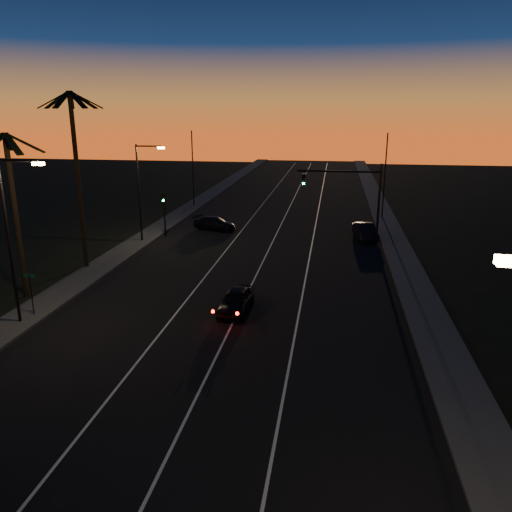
% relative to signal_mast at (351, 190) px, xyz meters
% --- Properties ---
extents(road, '(20.00, 170.00, 0.01)m').
position_rel_signal_mast_xyz_m(road, '(-7.14, -9.99, -4.78)').
color(road, black).
rests_on(road, ground).
extents(sidewalk_left, '(2.40, 170.00, 0.16)m').
position_rel_signal_mast_xyz_m(sidewalk_left, '(-18.34, -9.99, -4.70)').
color(sidewalk_left, '#3C3B39').
rests_on(sidewalk_left, ground).
extents(sidewalk_right, '(2.40, 170.00, 0.16)m').
position_rel_signal_mast_xyz_m(sidewalk_right, '(4.06, -9.99, -4.70)').
color(sidewalk_right, '#3C3B39').
rests_on(sidewalk_right, ground).
extents(lane_stripe_left, '(0.12, 160.00, 0.01)m').
position_rel_signal_mast_xyz_m(lane_stripe_left, '(-10.14, -9.99, -4.76)').
color(lane_stripe_left, silver).
rests_on(lane_stripe_left, road).
extents(lane_stripe_mid, '(0.12, 160.00, 0.01)m').
position_rel_signal_mast_xyz_m(lane_stripe_mid, '(-6.64, -9.99, -4.76)').
color(lane_stripe_mid, silver).
rests_on(lane_stripe_mid, road).
extents(lane_stripe_right, '(0.12, 160.00, 0.01)m').
position_rel_signal_mast_xyz_m(lane_stripe_right, '(-3.14, -9.99, -4.76)').
color(lane_stripe_right, silver).
rests_on(lane_stripe_right, road).
extents(palm_mid, '(4.25, 4.16, 10.03)m').
position_rel_signal_mast_xyz_m(palm_mid, '(-20.34, -15.99, 1.47)').
color(palm_mid, black).
rests_on(palm_mid, ground).
extents(palm_far, '(4.25, 4.16, 12.53)m').
position_rel_signal_mast_xyz_m(palm_far, '(-19.34, -9.99, 2.83)').
color(palm_far, black).
rests_on(palm_far, ground).
extents(streetlight_left_near, '(2.55, 0.26, 9.00)m').
position_rel_signal_mast_xyz_m(streetlight_left_near, '(-17.84, -19.99, 0.54)').
color(streetlight_left_near, black).
rests_on(streetlight_left_near, ground).
extents(streetlight_left_far, '(2.55, 0.26, 8.50)m').
position_rel_signal_mast_xyz_m(streetlight_left_far, '(-17.82, -1.99, 0.28)').
color(streetlight_left_far, black).
rests_on(streetlight_left_far, ground).
extents(street_sign, '(0.70, 0.06, 2.60)m').
position_rel_signal_mast_xyz_m(street_sign, '(-17.94, -18.99, -3.13)').
color(street_sign, black).
rests_on(street_sign, ground).
extents(signal_mast, '(7.10, 0.41, 7.00)m').
position_rel_signal_mast_xyz_m(signal_mast, '(0.00, 0.00, 0.00)').
color(signal_mast, black).
rests_on(signal_mast, ground).
extents(signal_post, '(0.28, 0.37, 4.20)m').
position_rel_signal_mast_xyz_m(signal_post, '(-16.64, -0.01, -1.89)').
color(signal_post, black).
rests_on(signal_post, ground).
extents(far_pole_left, '(0.14, 0.14, 9.00)m').
position_rel_signal_mast_xyz_m(far_pole_left, '(-18.14, 15.01, -0.28)').
color(far_pole_left, black).
rests_on(far_pole_left, ground).
extents(far_pole_right, '(0.14, 0.14, 9.00)m').
position_rel_signal_mast_xyz_m(far_pole_right, '(3.86, 12.01, -0.28)').
color(far_pole_right, black).
rests_on(far_pole_right, ground).
extents(lead_car, '(1.81, 4.49, 1.34)m').
position_rel_signal_mast_xyz_m(lead_car, '(-6.78, -16.46, -4.10)').
color(lead_car, black).
rests_on(lead_car, road).
extents(right_car, '(2.27, 4.50, 1.41)m').
position_rel_signal_mast_xyz_m(right_car, '(1.52, 1.98, -4.06)').
color(right_car, black).
rests_on(right_car, road).
extents(cross_car, '(4.63, 2.99, 1.25)m').
position_rel_signal_mast_xyz_m(cross_car, '(-12.83, 3.51, -4.15)').
color(cross_car, black).
rests_on(cross_car, road).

